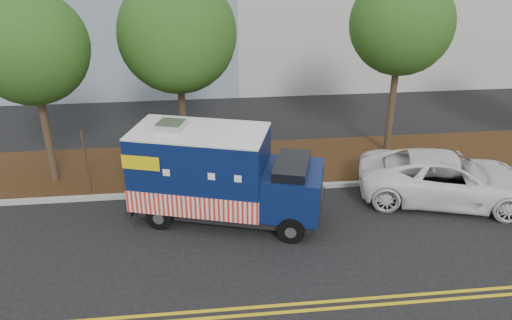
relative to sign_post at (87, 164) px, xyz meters
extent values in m
plane|color=black|center=(3.91, -1.68, -1.20)|extent=(120.00, 120.00, 0.00)
cube|color=#9E9E99|center=(3.91, -0.28, -1.12)|extent=(120.00, 0.18, 0.15)
cube|color=black|center=(3.91, 1.82, -1.12)|extent=(120.00, 4.00, 0.15)
cube|color=gold|center=(3.91, -6.13, -1.19)|extent=(120.00, 0.10, 0.01)
cube|color=gold|center=(3.91, -6.38, -1.19)|extent=(120.00, 0.10, 0.01)
cylinder|color=#38281C|center=(-1.43, 1.11, 0.77)|extent=(0.26, 0.26, 3.93)
sphere|color=#234814|center=(-1.43, 1.11, 3.65)|extent=(3.68, 3.68, 3.68)
cylinder|color=#38281C|center=(3.17, 2.09, 0.79)|extent=(0.26, 0.26, 3.98)
sphere|color=#234814|center=(3.17, 2.09, 3.81)|extent=(4.11, 4.11, 4.11)
cylinder|color=#38281C|center=(11.18, 2.16, 0.93)|extent=(0.26, 0.26, 4.26)
sphere|color=#234814|center=(11.18, 2.16, 3.99)|extent=(3.74, 3.74, 3.74)
cube|color=#473828|center=(0.00, 0.00, 0.00)|extent=(0.06, 0.06, 2.40)
cube|color=black|center=(4.58, -1.93, -0.80)|extent=(5.60, 3.28, 0.27)
cube|color=#0A1846|center=(3.77, -1.68, 0.51)|extent=(4.45, 3.26, 2.28)
cube|color=red|center=(3.77, -1.68, -0.30)|extent=(4.50, 3.32, 0.71)
cube|color=white|center=(3.77, -1.68, 1.66)|extent=(4.45, 3.26, 0.06)
cube|color=#B7B7BA|center=(2.95, -1.43, 1.79)|extent=(0.95, 0.95, 0.21)
cube|color=#0A1846|center=(6.49, -2.52, -0.01)|extent=(2.23, 2.45, 1.33)
cube|color=black|center=(6.44, -2.50, 0.62)|extent=(1.45, 2.05, 0.62)
cube|color=black|center=(7.32, -2.77, -0.46)|extent=(0.63, 1.83, 0.28)
cube|color=black|center=(1.82, -1.08, -0.77)|extent=(0.79, 2.09, 0.27)
cube|color=#B7B7BA|center=(1.85, -1.09, 0.55)|extent=(0.54, 1.64, 1.80)
cube|color=#B7B7BA|center=(4.37, -0.68, 0.55)|extent=(1.64, 0.54, 1.04)
cube|color=yellow|center=(2.08, -2.34, 1.03)|extent=(1.09, 0.35, 0.43)
cube|color=yellow|center=(2.74, -0.18, 1.03)|extent=(1.09, 0.35, 0.43)
cylinder|color=black|center=(6.29, -3.47, -0.80)|extent=(0.84, 0.49, 0.80)
cylinder|color=black|center=(6.86, -1.62, -0.80)|extent=(0.84, 0.49, 0.80)
cylinder|color=black|center=(2.49, -2.30, -0.80)|extent=(0.84, 0.49, 0.80)
cylinder|color=black|center=(3.06, -0.45, -0.80)|extent=(0.84, 0.49, 0.80)
imported|color=white|center=(11.86, -1.57, -0.40)|extent=(6.26, 4.15, 1.60)
camera|label=1|loc=(3.91, -15.47, 7.08)|focal=35.00mm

